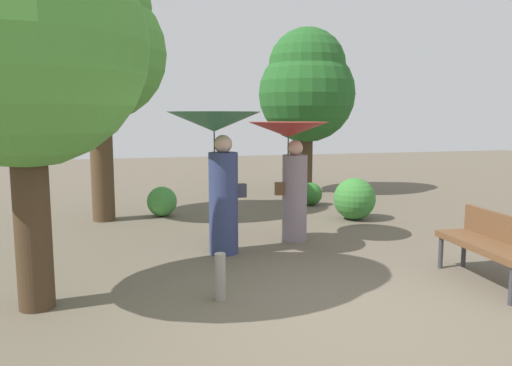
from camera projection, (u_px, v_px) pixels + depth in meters
The scene contains 11 objects.
ground_plane at pixel (333, 312), 5.13m from camera, with size 40.00×40.00×0.00m, color brown.
person_left at pixel (218, 151), 7.12m from camera, with size 1.33×1.33×2.06m.
person_right at pixel (291, 155), 7.88m from camera, with size 1.27×1.27×1.91m.
park_bench at pixel (493, 242), 5.95m from camera, with size 0.58×1.53×0.83m.
tree_near_left at pixel (20, 19), 4.86m from camera, with size 2.48×2.48×4.43m.
tree_near_right at pixel (307, 86), 12.78m from camera, with size 2.47×2.47×4.23m.
tree_mid_left at pixel (97, 39), 9.19m from camera, with size 2.54×2.54×5.03m.
bush_path_left at pixel (311, 194), 11.25m from camera, with size 0.51×0.51×0.51m, color #2D6B28.
bush_path_right at pixel (162, 201), 10.00m from camera, with size 0.60×0.60×0.60m, color #428C3D.
bush_behind_bench at pixel (354, 199), 9.68m from camera, with size 0.81×0.81×0.81m, color #387F33.
path_marker_post at pixel (220, 277), 5.44m from camera, with size 0.12×0.12×0.52m, color gray.
Camera 1 is at (-2.05, -4.53, 2.00)m, focal length 35.05 mm.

